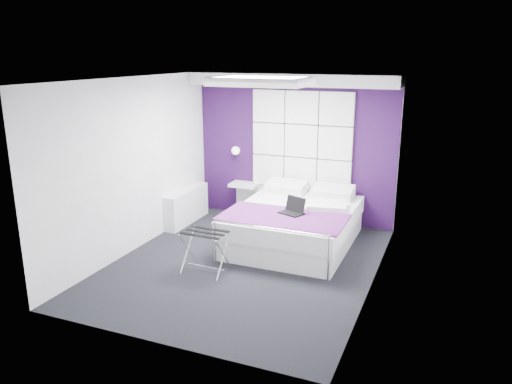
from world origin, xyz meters
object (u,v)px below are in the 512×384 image
Objects in this scene: radiator at (187,206)px; wall_lamp at (237,150)px; luggage_rack at (206,252)px; laptop at (292,209)px; nightstand at (244,184)px; bed at (295,224)px.

wall_lamp is at bearing 49.90° from radiator.
radiator is at bearing 128.82° from luggage_rack.
laptop is at bearing 53.47° from luggage_rack.
luggage_rack is at bearing -75.37° from wall_lamp.
wall_lamp reaches higher than radiator.
luggage_rack is 1.47m from laptop.
radiator is at bearing -138.32° from nightstand.
luggage_rack is (0.48, -2.44, -0.31)m from nightstand.
nightstand is at bearing 158.24° from laptop.
nightstand is (0.81, 0.72, 0.30)m from radiator.
bed is 1.64m from nightstand.
nightstand reaches higher than luggage_rack.
laptop is at bearing -44.28° from nightstand.
nightstand is 2.50m from luggage_rack.
wall_lamp is 1.35m from radiator.
wall_lamp is at bearing 160.73° from laptop.
luggage_rack is (-0.81, -1.46, -0.04)m from bed.
wall_lamp is at bearing 166.66° from nightstand.
radiator is (-0.64, -0.76, -0.92)m from wall_lamp.
wall_lamp reaches higher than luggage_rack.
bed is at bearing -7.04° from radiator.
bed is at bearing 62.92° from luggage_rack.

